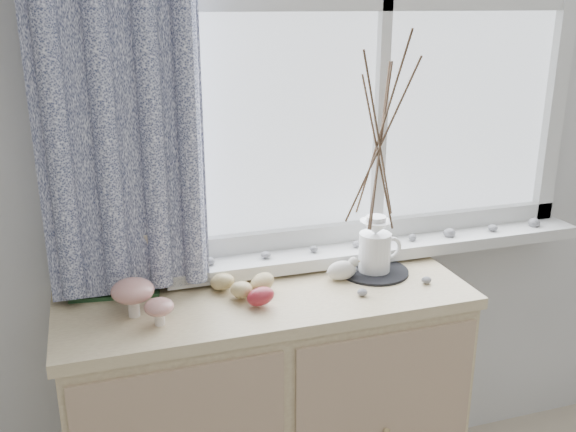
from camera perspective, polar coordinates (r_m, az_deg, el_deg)
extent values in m
cube|color=silver|center=(2.02, 0.15, 8.23)|extent=(4.00, 0.04, 2.60)
cube|color=silver|center=(2.09, 8.46, 18.05)|extent=(1.30, 0.01, 1.40)
cube|color=silver|center=(2.17, 8.37, -2.78)|extent=(1.45, 0.16, 0.04)
cube|color=beige|center=(2.12, -1.79, -17.80)|extent=(1.17, 0.43, 0.81)
cube|color=beige|center=(1.90, -1.92, -7.38)|extent=(1.20, 0.45, 0.03)
cylinder|color=white|center=(1.79, -13.56, -7.60)|extent=(0.03, 0.03, 0.07)
ellipsoid|color=#9E1805|center=(1.78, -13.65, -6.47)|extent=(0.12, 0.12, 0.06)
cylinder|color=white|center=(1.74, -11.34, -8.71)|extent=(0.03, 0.03, 0.05)
ellipsoid|color=#9E1805|center=(1.73, -11.40, -7.93)|extent=(0.08, 0.08, 0.04)
ellipsoid|color=tan|center=(1.84, -4.17, -6.54)|extent=(0.06, 0.05, 0.08)
ellipsoid|color=tan|center=(1.90, -5.85, -5.83)|extent=(0.06, 0.05, 0.08)
ellipsoid|color=maroon|center=(1.80, -2.46, -7.16)|extent=(0.06, 0.05, 0.08)
ellipsoid|color=tan|center=(1.88, -2.31, -5.91)|extent=(0.06, 0.05, 0.08)
cylinder|color=black|center=(2.04, 7.63, -4.88)|extent=(0.22, 0.22, 0.01)
cylinder|color=white|center=(2.02, 7.70, -3.18)|extent=(0.11, 0.11, 0.12)
cone|color=white|center=(1.99, 7.80, -1.02)|extent=(0.10, 0.10, 0.04)
cylinder|color=white|center=(1.98, 7.83, -0.41)|extent=(0.06, 0.06, 0.03)
torus|color=white|center=(2.04, 9.13, -2.84)|extent=(0.08, 0.02, 0.08)
ellipsoid|color=gray|center=(1.88, 6.62, -6.78)|extent=(0.03, 0.03, 0.02)
ellipsoid|color=gray|center=(2.03, 5.81, -4.80)|extent=(0.03, 0.03, 0.02)
ellipsoid|color=gray|center=(1.99, 12.20, -5.61)|extent=(0.03, 0.03, 0.02)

